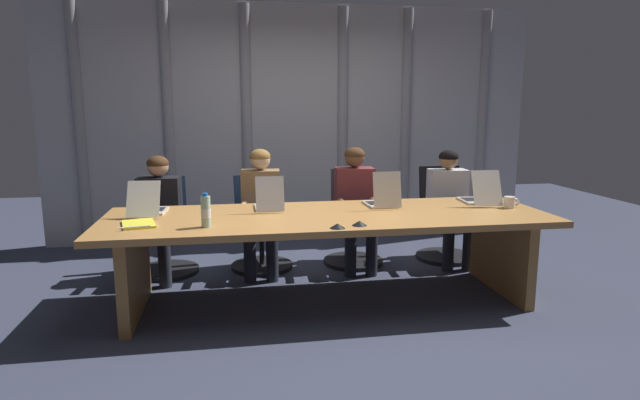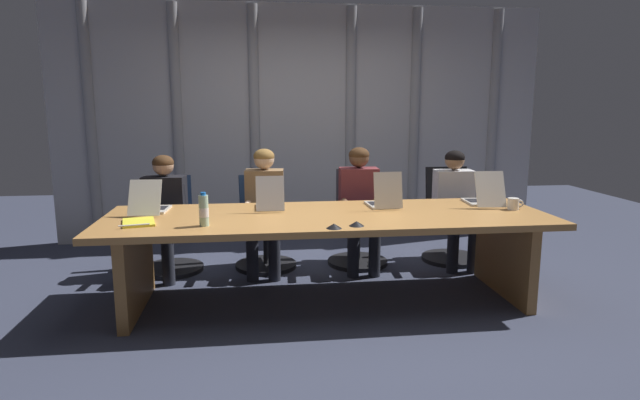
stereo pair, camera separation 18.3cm
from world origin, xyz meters
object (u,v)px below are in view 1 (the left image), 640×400
person_left_mid (261,204)px  conference_mic_middle (337,226)px  laptop_left_mid (269,203)px  office_chair_right_mid (444,225)px  office_chair_left_end (165,238)px  laptop_center (382,200)px  laptop_right_mid (479,197)px  office_chair_center (353,229)px  person_left_end (158,210)px  laptop_left_end (148,207)px  water_bottle_primary (206,212)px  person_center (356,201)px  coffee_mug_near (510,202)px  conference_mic_left_side (359,223)px  spiral_notepad (138,224)px  person_right_mid (450,200)px  office_chair_left_mid (260,234)px

person_left_mid → conference_mic_middle: person_left_mid is taller
laptop_left_mid → office_chair_right_mid: laptop_left_mid is taller
office_chair_left_end → laptop_center: bearing=59.4°
laptop_right_mid → office_chair_center: bearing=54.4°
person_left_end → conference_mic_middle: person_left_end is taller
laptop_center → office_chair_left_end: size_ratio=0.43×
laptop_left_mid → office_chair_right_mid: 2.07m
laptop_left_end → water_bottle_primary: size_ratio=1.91×
laptop_left_end → person_left_end: bearing=4.9°
person_center → coffee_mug_near: bearing=54.7°
office_chair_left_end → water_bottle_primary: water_bottle_primary is taller
laptop_right_mid → conference_mic_left_side: (-1.25, -0.67, -0.04)m
laptop_left_mid → person_center: (0.88, 0.61, -0.12)m
spiral_notepad → laptop_left_mid: bearing=10.5°
laptop_center → person_right_mid: bearing=-56.1°
coffee_mug_near → water_bottle_primary: bearing=-173.2°
person_center → water_bottle_primary: size_ratio=4.82×
laptop_left_mid → conference_mic_left_side: 0.92m
conference_mic_left_side → spiral_notepad: 1.59m
laptop_center → spiral_notepad: 1.97m
person_left_end → office_chair_left_mid: bearing=104.8°
person_right_mid → water_bottle_primary: bearing=-59.6°
laptop_left_end → person_right_mid: (2.81, 0.63, -0.14)m
office_chair_right_mid → laptop_right_mid: bearing=-1.9°
laptop_right_mid → person_left_end: 2.89m
person_left_end → person_left_mid: (0.93, 0.00, 0.02)m
water_bottle_primary → conference_mic_middle: (0.91, -0.19, -0.09)m
laptop_left_mid → conference_mic_left_side: bearing=-139.5°
laptop_left_end → spiral_notepad: size_ratio=1.35×
laptop_left_end → office_chair_left_end: bearing=2.3°
office_chair_left_end → office_chair_center: 1.84m
laptop_left_end → laptop_center: laptop_center is taller
laptop_left_end → conference_mic_middle: bearing=-114.3°
person_center → conference_mic_middle: 1.44m
laptop_center → conference_mic_left_side: 0.75m
office_chair_left_mid → person_left_mid: size_ratio=0.76×
office_chair_right_mid → conference_mic_left_side: office_chair_right_mid is taller
office_chair_right_mid → person_left_mid: size_ratio=0.81×
laptop_left_end → conference_mic_middle: laptop_left_end is taller
office_chair_center → office_chair_right_mid: office_chair_right_mid is taller
laptop_left_mid → spiral_notepad: (-0.97, -0.42, -0.05)m
office_chair_left_mid → conference_mic_middle: office_chair_left_mid is taller
coffee_mug_near → conference_mic_middle: coffee_mug_near is taller
laptop_left_end → conference_mic_middle: (1.38, -0.73, -0.04)m
coffee_mug_near → person_center: bearing=141.9°
person_left_mid → person_right_mid: bearing=94.3°
person_left_end → conference_mic_middle: bearing=51.1°
person_right_mid → coffee_mug_near: bearing=13.6°
laptop_center → conference_mic_middle: size_ratio=3.52×
person_left_end → person_left_mid: person_left_mid is taller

